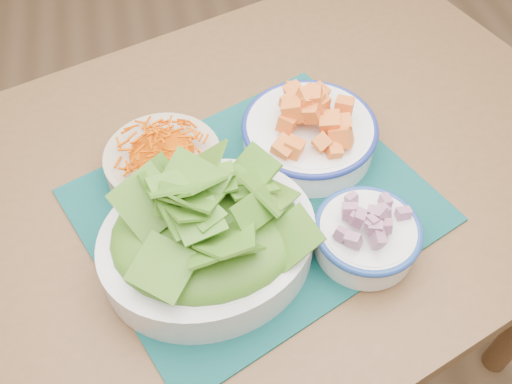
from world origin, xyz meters
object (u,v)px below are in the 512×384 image
(placemat, at_px, (256,205))
(lettuce_bowl, at_px, (207,233))
(table, at_px, (252,210))
(onion_bowl, at_px, (367,233))
(carrot_bowl, at_px, (163,158))
(squash_bowl, at_px, (310,127))

(placemat, xyz_separation_m, lettuce_bowl, (-0.08, -0.08, 0.06))
(table, bearing_deg, lettuce_bowl, -140.78)
(placemat, bearing_deg, onion_bowl, -60.99)
(carrot_bowl, xyz_separation_m, onion_bowl, (0.26, -0.20, 0.01))
(placemat, height_order, carrot_bowl, carrot_bowl)
(placemat, xyz_separation_m, carrot_bowl, (-0.13, 0.09, 0.03))
(placemat, relative_size, lettuce_bowl, 1.43)
(lettuce_bowl, bearing_deg, carrot_bowl, 91.90)
(table, xyz_separation_m, onion_bowl, (0.12, -0.17, 0.14))
(lettuce_bowl, bearing_deg, onion_bowl, -19.97)
(placemat, bearing_deg, lettuce_bowl, -159.00)
(onion_bowl, bearing_deg, placemat, 141.05)
(squash_bowl, bearing_deg, lettuce_bowl, -137.83)
(table, relative_size, placemat, 2.80)
(table, distance_m, placemat, 0.12)
(squash_bowl, distance_m, lettuce_bowl, 0.26)
(squash_bowl, bearing_deg, onion_bowl, -82.72)
(lettuce_bowl, distance_m, onion_bowl, 0.22)
(table, relative_size, carrot_bowl, 7.11)
(carrot_bowl, relative_size, onion_bowl, 1.07)
(squash_bowl, xyz_separation_m, onion_bowl, (0.03, -0.20, -0.01))
(squash_bowl, relative_size, onion_bowl, 1.22)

